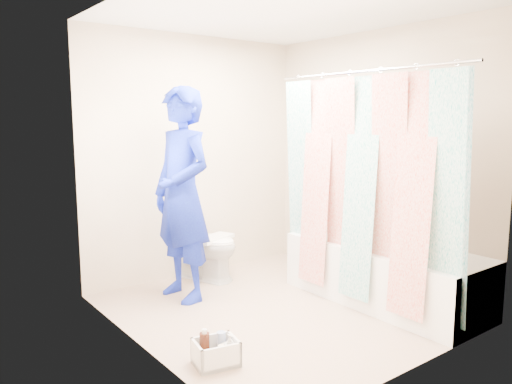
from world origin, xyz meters
TOP-DOWN VIEW (x-y plane):
  - floor at (0.00, 0.00)m, footprint 2.60×2.60m
  - ceiling at (0.00, 0.00)m, footprint 2.40×2.60m
  - wall_back at (0.00, 1.30)m, footprint 2.40×0.02m
  - wall_front at (0.00, -1.30)m, footprint 2.40×0.02m
  - wall_left at (-1.20, 0.00)m, footprint 0.02×2.60m
  - wall_right at (1.20, 0.00)m, footprint 0.02×2.60m
  - bathtub at (0.85, -0.43)m, footprint 0.70×1.75m
  - curtain_rod at (0.52, -0.43)m, footprint 0.02×1.90m
  - shower_curtain at (0.52, -0.43)m, footprint 0.06×1.75m
  - toilet at (-0.04, 1.08)m, footprint 0.62×0.80m
  - tank_lid at (-0.00, 0.97)m, footprint 0.48×0.33m
  - tank_internals at (-0.15, 1.25)m, footprint 0.17×0.09m
  - plumber at (-0.48, 0.73)m, footprint 0.51×0.72m
  - cleaning_caddy at (-0.92, -0.49)m, footprint 0.32×0.27m

SIDE VIEW (x-z plane):
  - floor at x=0.00m, z-range 0.00..0.00m
  - cleaning_caddy at x=-0.92m, z-range -0.03..0.18m
  - bathtub at x=0.85m, z-range 0.02..0.52m
  - toilet at x=-0.04m, z-range 0.00..0.72m
  - tank_lid at x=0.00m, z-range 0.41..0.44m
  - tank_internals at x=-0.15m, z-range 0.59..0.83m
  - plumber at x=-0.48m, z-range 0.00..1.86m
  - shower_curtain at x=0.52m, z-range 0.12..1.92m
  - wall_back at x=0.00m, z-range 0.00..2.40m
  - wall_front at x=0.00m, z-range 0.00..2.40m
  - wall_left at x=-1.20m, z-range 0.00..2.40m
  - wall_right at x=1.20m, z-range 0.00..2.40m
  - curtain_rod at x=0.52m, z-range 1.94..1.96m
  - ceiling at x=0.00m, z-range 2.39..2.41m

